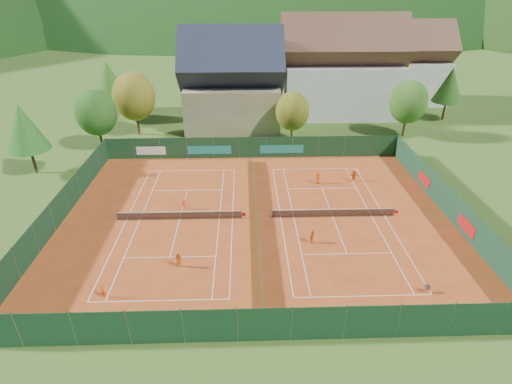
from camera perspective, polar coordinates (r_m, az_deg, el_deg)
The scene contains 32 objects.
ground at distance 41.74m, azimuth 0.09°, elevation -3.74°, with size 600.00×600.00×0.00m, color #34571B.
clay_pad at distance 41.72m, azimuth 0.09°, elevation -3.71°, with size 40.00×32.00×0.01m, color #9F3E17.
court_markings_left at distance 42.26m, azimuth -10.85°, elevation -3.82°, with size 11.03×23.83×0.00m.
court_markings_right at distance 42.70m, azimuth 10.90°, elevation -3.46°, with size 11.03×23.83×0.00m.
tennis_net_left at distance 41.98m, azimuth -10.70°, elevation -3.25°, with size 13.30×0.10×1.02m.
tennis_net_right at distance 42.48m, azimuth 11.16°, elevation -2.89°, with size 13.30×0.10×1.02m.
court_divider at distance 41.46m, azimuth 0.09°, elevation -3.13°, with size 0.03×28.80×1.00m.
fence_north at distance 55.36m, azimuth -0.93°, elevation 6.37°, with size 40.00×0.10×3.00m.
fence_south at distance 28.30m, azimuth 1.20°, elevation -18.44°, with size 40.00×0.04×3.00m.
fence_west at distance 45.06m, azimuth -26.27°, elevation -2.14°, with size 0.04×32.00×3.00m.
fence_east at distance 46.13m, azimuth 25.77°, elevation -1.34°, with size 0.09×32.00×3.00m.
chalet at distance 67.21m, azimuth -3.42°, elevation 14.89°, with size 16.20×12.00×16.00m.
hotel_block_a at distance 74.88m, azimuth 12.00°, elevation 16.33°, with size 21.60×11.00×17.25m.
hotel_block_b at distance 86.67m, azimuth 20.17°, elevation 16.33°, with size 17.28×10.00×15.50m.
tree_west_front at distance 61.48m, azimuth -21.90°, elevation 10.47°, with size 5.72×5.72×8.69m.
tree_west_mid at distance 65.63m, azimuth -17.03°, elevation 12.91°, with size 6.44×6.44×9.78m.
tree_west_back at distance 74.64m, azimuth -20.25°, elevation 14.71°, with size 5.60×5.60×10.00m.
tree_center at distance 60.38m, azimuth 5.21°, elevation 11.40°, with size 5.01×5.01×7.60m.
tree_east_front at distance 66.62m, azimuth 20.95°, elevation 11.91°, with size 5.72×5.72×8.69m.
tree_east_mid at distance 77.68m, azimuth 25.96°, elevation 13.60°, with size 5.04×5.04×9.00m.
tree_west_side at distance 56.76m, azimuth -30.23°, elevation 8.00°, with size 5.04×5.04×9.00m.
tree_east_back at distance 81.58m, azimuth 18.44°, elevation 16.03°, with size 7.15×7.15×10.86m.
mountain_backdrop at distance 277.45m, azimuth 4.57°, elevation 15.29°, with size 820.00×530.00×242.00m.
ball_hopper at distance 35.10m, azimuth 23.29°, elevation -12.38°, with size 0.34×0.34×0.80m.
loose_ball_0 at distance 38.19m, azimuth -16.43°, elevation -8.38°, with size 0.07×0.07×0.07m, color #CCD833.
loose_ball_1 at distance 34.24m, azimuth 10.50°, elevation -12.43°, with size 0.07×0.07×0.07m, color #CCD833.
player_left_near at distance 34.05m, azimuth -21.05°, elevation -13.09°, with size 0.47×0.31×1.29m, color #D85613.
player_left_mid at distance 35.31m, azimuth -11.02°, elevation -9.59°, with size 0.71×0.55×1.46m, color orange.
player_left_far at distance 43.67m, azimuth -10.25°, elevation -1.71°, with size 0.79×0.46×1.23m, color #FE4E16.
player_right_near at distance 38.02m, azimuth 7.99°, elevation -6.35°, with size 0.79×0.33×1.35m, color #D04812.
player_right_far_a at distance 48.93m, azimuth 8.82°, elevation 2.03°, with size 0.73×0.47×1.49m, color #CA5311.
player_right_far_b at distance 50.33m, azimuth 13.79°, elevation 2.26°, with size 1.34×0.43×1.45m, color #D15B12.
Camera 1 is at (-1.16, -35.39, 22.08)m, focal length 28.00 mm.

